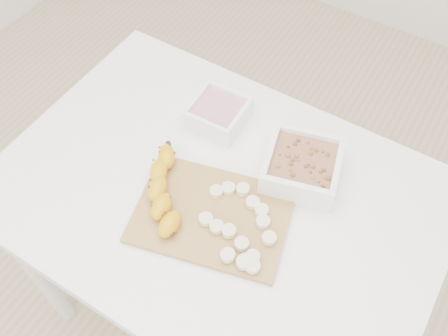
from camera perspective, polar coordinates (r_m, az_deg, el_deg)
The scene contains 7 objects.
ground at distance 1.80m, azimuth -0.52°, elevation -15.74°, with size 3.50×3.50×0.00m, color #C6AD89.
table at distance 1.21m, azimuth -0.75°, elevation -5.27°, with size 1.00×0.70×0.75m.
bowl_yogurt at distance 1.23m, azimuth -0.68°, elevation 6.29°, with size 0.13×0.13×0.06m.
bowl_granola at distance 1.13m, azimuth 8.88°, elevation 0.13°, with size 0.20×0.20×0.08m.
cutting_board at distance 1.09m, azimuth -1.38°, elevation -5.41°, with size 0.33×0.24×0.01m, color #A67342.
banana at distance 1.09m, azimuth -6.81°, elevation -2.65°, with size 0.06×0.23×0.04m, color #D6990A, non-canonical shape.
banana_slices at distance 1.05m, azimuth 1.89°, elevation -6.88°, with size 0.19×0.19×0.02m.
Camera 1 is at (0.33, -0.51, 1.70)m, focal length 40.00 mm.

